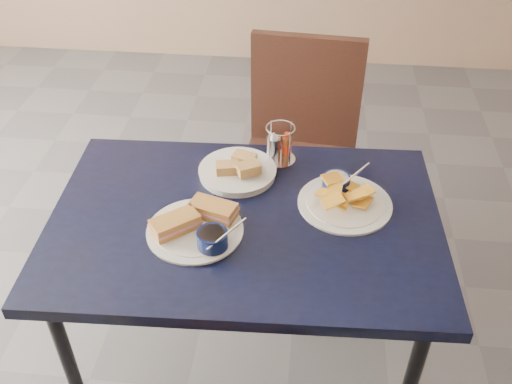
# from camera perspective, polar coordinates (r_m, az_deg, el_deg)

# --- Properties ---
(ground) EXTENTS (6.00, 6.00, 0.00)m
(ground) POSITION_cam_1_polar(r_m,az_deg,el_deg) (2.44, -5.44, -12.80)
(ground) COLOR #4B4B50
(ground) RESTS_ON ground
(dining_table) EXTENTS (1.23, 0.85, 0.75)m
(dining_table) POSITION_cam_1_polar(r_m,az_deg,el_deg) (1.80, -1.09, -4.15)
(dining_table) COLOR black
(dining_table) RESTS_ON ground
(chair_far) EXTENTS (0.50, 0.48, 0.98)m
(chair_far) POSITION_cam_1_polar(r_m,az_deg,el_deg) (2.43, 4.34, 5.19)
(chair_far) COLOR black
(chair_far) RESTS_ON ground
(sandwich_plate) EXTENTS (0.31, 0.29, 0.12)m
(sandwich_plate) POSITION_cam_1_polar(r_m,az_deg,el_deg) (1.69, -5.82, -3.35)
(sandwich_plate) COLOR white
(sandwich_plate) RESTS_ON dining_table
(plantain_plate) EXTENTS (0.30, 0.30, 0.12)m
(plantain_plate) POSITION_cam_1_polar(r_m,az_deg,el_deg) (1.82, 8.63, -0.40)
(plantain_plate) COLOR white
(plantain_plate) RESTS_ON dining_table
(bread_basket) EXTENTS (0.26, 0.26, 0.07)m
(bread_basket) POSITION_cam_1_polar(r_m,az_deg,el_deg) (1.91, -1.80, 2.17)
(bread_basket) COLOR white
(bread_basket) RESTS_ON dining_table
(condiment_caddy) EXTENTS (0.11, 0.11, 0.14)m
(condiment_caddy) POSITION_cam_1_polar(r_m,az_deg,el_deg) (1.96, 2.28, 4.60)
(condiment_caddy) COLOR silver
(condiment_caddy) RESTS_ON dining_table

